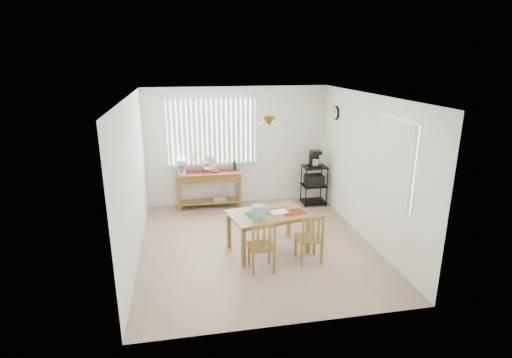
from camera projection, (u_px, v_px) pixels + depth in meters
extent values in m
cube|color=tan|center=(256.00, 245.00, 7.08)|extent=(4.00, 4.50, 0.01)
cube|color=white|center=(237.00, 146.00, 8.86)|extent=(4.00, 0.10, 2.60)
cube|color=white|center=(294.00, 230.00, 4.54)|extent=(4.00, 0.10, 2.60)
cube|color=white|center=(130.00, 181.00, 6.34)|extent=(0.10, 4.50, 2.60)
cube|color=white|center=(370.00, 168.00, 7.06)|extent=(0.10, 4.50, 2.60)
cube|color=white|center=(256.00, 93.00, 6.31)|extent=(4.00, 4.50, 0.10)
cube|color=white|center=(212.00, 132.00, 8.61)|extent=(1.90, 0.01, 1.40)
cube|color=white|center=(170.00, 133.00, 8.44)|extent=(0.07, 0.03, 1.40)
cube|color=white|center=(175.00, 133.00, 8.46)|extent=(0.07, 0.03, 1.40)
cube|color=white|center=(180.00, 133.00, 8.48)|extent=(0.07, 0.03, 1.40)
cube|color=white|center=(185.00, 133.00, 8.50)|extent=(0.07, 0.03, 1.40)
cube|color=white|center=(190.00, 132.00, 8.52)|extent=(0.07, 0.03, 1.40)
cube|color=white|center=(195.00, 132.00, 8.54)|extent=(0.07, 0.03, 1.40)
cube|color=white|center=(200.00, 132.00, 8.55)|extent=(0.07, 0.03, 1.40)
cube|color=white|center=(205.00, 132.00, 8.57)|extent=(0.07, 0.03, 1.40)
cube|color=white|center=(210.00, 132.00, 8.59)|extent=(0.07, 0.03, 1.40)
cube|color=white|center=(214.00, 132.00, 8.61)|extent=(0.07, 0.03, 1.40)
cube|color=white|center=(219.00, 131.00, 8.63)|extent=(0.07, 0.03, 1.40)
cube|color=white|center=(224.00, 131.00, 8.65)|extent=(0.07, 0.03, 1.40)
cube|color=white|center=(229.00, 131.00, 8.67)|extent=(0.07, 0.03, 1.40)
cube|color=white|center=(234.00, 131.00, 8.69)|extent=(0.07, 0.03, 1.40)
cube|color=white|center=(239.00, 131.00, 8.70)|extent=(0.07, 0.03, 1.40)
cube|color=white|center=(243.00, 131.00, 8.72)|extent=(0.07, 0.03, 1.40)
cube|color=white|center=(248.00, 130.00, 8.74)|extent=(0.07, 0.03, 1.40)
cube|color=white|center=(253.00, 130.00, 8.76)|extent=(0.07, 0.03, 1.40)
cube|color=white|center=(213.00, 165.00, 8.80)|extent=(1.98, 0.06, 0.06)
cube|color=white|center=(211.00, 97.00, 8.37)|extent=(1.98, 0.06, 0.06)
cube|color=white|center=(395.00, 162.00, 6.11)|extent=(0.01, 1.10, 1.30)
cube|color=white|center=(412.00, 171.00, 5.64)|extent=(0.03, 0.07, 1.30)
cube|color=white|center=(408.00, 169.00, 5.74)|extent=(0.03, 0.07, 1.30)
cube|color=white|center=(404.00, 167.00, 5.85)|extent=(0.03, 0.07, 1.30)
cube|color=white|center=(400.00, 165.00, 5.95)|extent=(0.03, 0.07, 1.30)
cube|color=white|center=(396.00, 163.00, 6.05)|extent=(0.03, 0.07, 1.30)
cube|color=white|center=(393.00, 161.00, 6.16)|extent=(0.03, 0.07, 1.30)
cube|color=white|center=(389.00, 159.00, 6.26)|extent=(0.03, 0.07, 1.30)
cube|color=white|center=(386.00, 158.00, 6.36)|extent=(0.03, 0.07, 1.30)
cube|color=white|center=(382.00, 156.00, 6.47)|extent=(0.03, 0.07, 1.30)
cube|color=white|center=(379.00, 155.00, 6.57)|extent=(0.03, 0.07, 1.30)
cylinder|color=black|center=(336.00, 113.00, 8.28)|extent=(0.04, 0.30, 0.30)
cylinder|color=white|center=(335.00, 113.00, 8.28)|extent=(0.01, 0.25, 0.25)
cylinder|color=olive|center=(269.00, 108.00, 6.19)|extent=(0.01, 0.01, 0.34)
cone|color=olive|center=(269.00, 120.00, 6.24)|extent=(0.24, 0.24, 0.14)
sphere|color=white|center=(279.00, 123.00, 6.28)|extent=(0.05, 0.05, 0.05)
sphere|color=white|center=(272.00, 122.00, 6.40)|extent=(0.05, 0.05, 0.05)
sphere|color=white|center=(262.00, 122.00, 6.37)|extent=(0.05, 0.05, 0.05)
sphere|color=white|center=(259.00, 124.00, 6.23)|extent=(0.05, 0.05, 0.05)
sphere|color=white|center=(266.00, 125.00, 6.11)|extent=(0.05, 0.05, 0.05)
sphere|color=white|center=(276.00, 125.00, 6.14)|extent=(0.05, 0.05, 0.05)
cube|color=olive|center=(208.00, 173.00, 8.64)|extent=(1.42, 0.40, 0.04)
cube|color=brown|center=(209.00, 177.00, 8.67)|extent=(1.37, 0.36, 0.14)
cube|color=olive|center=(178.00, 198.00, 8.52)|extent=(0.05, 0.05, 0.61)
cube|color=olive|center=(240.00, 194.00, 8.75)|extent=(0.05, 0.05, 0.61)
cube|color=olive|center=(178.00, 193.00, 8.81)|extent=(0.05, 0.05, 0.61)
cube|color=olive|center=(238.00, 190.00, 9.04)|extent=(0.05, 0.05, 0.61)
cube|color=olive|center=(209.00, 201.00, 8.83)|extent=(1.32, 0.35, 0.03)
cube|color=red|center=(219.00, 198.00, 8.85)|extent=(0.27, 0.20, 0.09)
cube|color=maroon|center=(208.00, 172.00, 8.63)|extent=(1.35, 0.22, 0.01)
cube|color=white|center=(182.00, 173.00, 8.53)|extent=(0.18, 0.21, 0.04)
cube|color=white|center=(181.00, 167.00, 8.56)|extent=(0.18, 0.07, 0.27)
cube|color=white|center=(181.00, 161.00, 8.44)|extent=(0.18, 0.20, 0.06)
cylinder|color=white|center=(182.00, 169.00, 8.48)|extent=(0.12, 0.12, 0.12)
cylinder|color=white|center=(206.00, 171.00, 8.60)|extent=(0.04, 0.04, 0.09)
cone|color=white|center=(206.00, 167.00, 8.57)|extent=(0.23, 0.23, 0.08)
sphere|color=#C04819|center=(208.00, 163.00, 8.56)|extent=(0.07, 0.07, 0.07)
sphere|color=#C04819|center=(205.00, 163.00, 8.58)|extent=(0.07, 0.07, 0.07)
sphere|color=#C04819|center=(205.00, 164.00, 8.51)|extent=(0.07, 0.07, 0.07)
sphere|color=#FF530D|center=(214.00, 171.00, 8.58)|extent=(0.07, 0.07, 0.07)
sphere|color=#FF530D|center=(218.00, 171.00, 8.59)|extent=(0.07, 0.07, 0.07)
cylinder|color=silver|center=(210.00, 163.00, 8.75)|extent=(0.32, 0.08, 0.32)
cylinder|color=white|center=(194.00, 170.00, 8.60)|extent=(0.07, 0.07, 0.12)
cylinder|color=#4C3823|center=(193.00, 158.00, 8.53)|extent=(0.08, 0.03, 0.39)
cylinder|color=#4C3823|center=(193.00, 157.00, 8.52)|extent=(0.12, 0.05, 0.43)
cylinder|color=#4C3823|center=(193.00, 159.00, 8.53)|extent=(0.15, 0.07, 0.32)
cylinder|color=#4C3823|center=(193.00, 156.00, 8.51)|extent=(0.05, 0.02, 0.49)
cylinder|color=#4C3823|center=(193.00, 159.00, 8.54)|extent=(0.19, 0.09, 0.27)
cylinder|color=black|center=(235.00, 166.00, 8.75)|extent=(0.07, 0.07, 0.20)
cylinder|color=black|center=(234.00, 160.00, 8.71)|extent=(0.02, 0.02, 0.07)
cylinder|color=black|center=(306.00, 189.00, 8.70)|extent=(0.02, 0.02, 0.88)
cylinder|color=black|center=(327.00, 187.00, 8.79)|extent=(0.02, 0.02, 0.88)
cylinder|color=black|center=(301.00, 183.00, 9.06)|extent=(0.02, 0.02, 0.88)
cylinder|color=black|center=(321.00, 182.00, 9.14)|extent=(0.02, 0.02, 0.88)
cube|color=black|center=(315.00, 167.00, 8.80)|extent=(0.52, 0.42, 0.03)
cube|color=black|center=(314.00, 185.00, 8.92)|extent=(0.52, 0.42, 0.03)
cube|color=black|center=(313.00, 201.00, 9.03)|extent=(0.52, 0.42, 0.03)
cube|color=black|center=(314.00, 180.00, 8.88)|extent=(0.40, 0.31, 0.23)
cube|color=black|center=(315.00, 165.00, 8.77)|extent=(0.21, 0.25, 0.05)
cube|color=black|center=(314.00, 159.00, 8.81)|extent=(0.21, 0.08, 0.31)
cube|color=black|center=(316.00, 152.00, 8.68)|extent=(0.21, 0.23, 0.07)
cylinder|color=silver|center=(315.00, 161.00, 8.73)|extent=(0.14, 0.14, 0.14)
cube|color=olive|center=(268.00, 214.00, 6.70)|extent=(1.42, 1.07, 0.04)
cube|color=brown|center=(268.00, 217.00, 6.71)|extent=(1.31, 0.96, 0.05)
cube|color=olive|center=(244.00, 249.00, 6.28)|extent=(0.08, 0.08, 0.59)
cube|color=olive|center=(308.00, 237.00, 6.71)|extent=(0.08, 0.08, 0.59)
cube|color=olive|center=(229.00, 232.00, 6.90)|extent=(0.08, 0.08, 0.59)
cube|color=olive|center=(289.00, 221.00, 7.34)|extent=(0.08, 0.08, 0.59)
cube|color=#14715D|center=(257.00, 214.00, 6.67)|extent=(0.43, 0.35, 0.01)
cube|color=maroon|center=(293.00, 212.00, 6.73)|extent=(0.43, 0.35, 0.01)
cube|color=white|center=(279.00, 212.00, 6.72)|extent=(0.31, 0.27, 0.02)
cube|color=black|center=(276.00, 209.00, 6.82)|extent=(0.27, 0.08, 0.03)
cube|color=#84B4C0|center=(259.00, 212.00, 6.46)|extent=(0.22, 0.22, 0.22)
cube|color=olive|center=(261.00, 246.00, 6.16)|extent=(0.39, 0.39, 0.04)
cube|color=olive|center=(269.00, 252.00, 6.40)|extent=(0.04, 0.04, 0.37)
cube|color=olive|center=(249.00, 254.00, 6.34)|extent=(0.04, 0.04, 0.37)
cube|color=olive|center=(274.00, 262.00, 6.09)|extent=(0.04, 0.04, 0.37)
cube|color=olive|center=(253.00, 264.00, 6.03)|extent=(0.04, 0.04, 0.37)
cube|color=olive|center=(275.00, 237.00, 5.96)|extent=(0.03, 0.03, 0.42)
cube|color=olive|center=(253.00, 239.00, 5.90)|extent=(0.03, 0.03, 0.42)
cube|color=olive|center=(264.00, 226.00, 5.87)|extent=(0.35, 0.03, 0.05)
cube|color=olive|center=(270.00, 238.00, 5.95)|extent=(0.04, 0.02, 0.33)
cube|color=olive|center=(264.00, 239.00, 5.93)|extent=(0.04, 0.02, 0.33)
cube|color=olive|center=(258.00, 240.00, 5.92)|extent=(0.04, 0.02, 0.33)
cube|color=olive|center=(309.00, 238.00, 6.43)|extent=(0.39, 0.39, 0.04)
cube|color=olive|center=(314.00, 244.00, 6.67)|extent=(0.04, 0.04, 0.38)
cube|color=olive|center=(295.00, 246.00, 6.61)|extent=(0.04, 0.04, 0.38)
cube|color=olive|center=(321.00, 253.00, 6.37)|extent=(0.04, 0.04, 0.38)
cube|color=olive|center=(302.00, 255.00, 6.30)|extent=(0.04, 0.04, 0.38)
cube|color=olive|center=(323.00, 229.00, 6.23)|extent=(0.03, 0.03, 0.42)
cube|color=olive|center=(303.00, 230.00, 6.16)|extent=(0.03, 0.03, 0.42)
cube|color=olive|center=(313.00, 219.00, 6.14)|extent=(0.35, 0.04, 0.05)
cube|color=olive|center=(319.00, 230.00, 6.22)|extent=(0.04, 0.02, 0.34)
cube|color=olive|center=(313.00, 231.00, 6.20)|extent=(0.04, 0.02, 0.34)
cube|color=olive|center=(307.00, 231.00, 6.19)|extent=(0.04, 0.02, 0.34)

